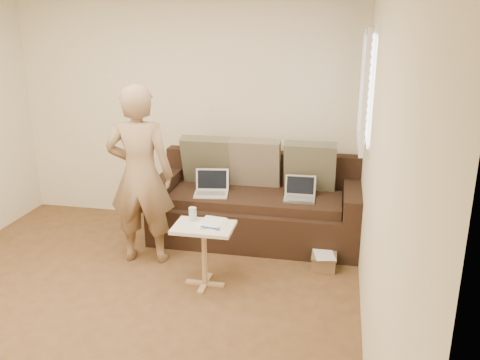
% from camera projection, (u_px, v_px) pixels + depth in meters
% --- Properties ---
extents(floor, '(4.50, 4.50, 0.00)m').
position_uv_depth(floor, '(109.00, 318.00, 4.06)').
color(floor, '#4D361C').
rests_on(floor, ground).
extents(wall_back, '(4.00, 0.00, 4.00)m').
position_uv_depth(wall_back, '(186.00, 110.00, 5.76)').
color(wall_back, beige).
rests_on(wall_back, ground).
extents(wall_right, '(0.00, 4.50, 4.50)m').
position_uv_depth(wall_right, '(377.00, 180.00, 3.28)').
color(wall_right, beige).
rests_on(wall_right, ground).
extents(window_blinds, '(0.12, 0.88, 1.08)m').
position_uv_depth(window_blinds, '(366.00, 88.00, 4.57)').
color(window_blinds, white).
rests_on(window_blinds, wall_right).
extents(sofa, '(2.20, 0.95, 0.85)m').
position_uv_depth(sofa, '(256.00, 201.00, 5.42)').
color(sofa, black).
rests_on(sofa, ground).
extents(pillow_left, '(0.55, 0.29, 0.57)m').
position_uv_depth(pillow_left, '(207.00, 160.00, 5.63)').
color(pillow_left, '#524F3C').
rests_on(pillow_left, sofa).
extents(pillow_mid, '(0.55, 0.27, 0.57)m').
position_uv_depth(pillow_mid, '(255.00, 163.00, 5.52)').
color(pillow_mid, '#726751').
rests_on(pillow_mid, sofa).
extents(pillow_right, '(0.55, 0.28, 0.57)m').
position_uv_depth(pillow_right, '(310.00, 167.00, 5.39)').
color(pillow_right, '#524F3C').
rests_on(pillow_right, sofa).
extents(laptop_silver, '(0.33, 0.24, 0.21)m').
position_uv_depth(laptop_silver, '(299.00, 200.00, 5.18)').
color(laptop_silver, '#B7BABC').
rests_on(laptop_silver, sofa).
extents(laptop_white, '(0.39, 0.31, 0.26)m').
position_uv_depth(laptop_white, '(211.00, 195.00, 5.33)').
color(laptop_white, white).
rests_on(laptop_white, sofa).
extents(person, '(0.68, 0.50, 1.76)m').
position_uv_depth(person, '(140.00, 175.00, 4.79)').
color(person, olive).
rests_on(person, ground).
extents(side_table, '(0.53, 0.37, 0.58)m').
position_uv_depth(side_table, '(204.00, 256.00, 4.48)').
color(side_table, silver).
rests_on(side_table, ground).
extents(drinking_glass, '(0.07, 0.07, 0.12)m').
position_uv_depth(drinking_glass, '(193.00, 214.00, 4.49)').
color(drinking_glass, silver).
rests_on(drinking_glass, side_table).
extents(scissors, '(0.20, 0.16, 0.02)m').
position_uv_depth(scissors, '(210.00, 228.00, 4.32)').
color(scissors, silver).
rests_on(scissors, side_table).
extents(paper_on_table, '(0.25, 0.33, 0.00)m').
position_uv_depth(paper_on_table, '(211.00, 223.00, 4.45)').
color(paper_on_table, white).
rests_on(paper_on_table, side_table).
extents(striped_box, '(0.24, 0.24, 0.15)m').
position_uv_depth(striped_box, '(324.00, 261.00, 4.84)').
color(striped_box, red).
rests_on(striped_box, ground).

